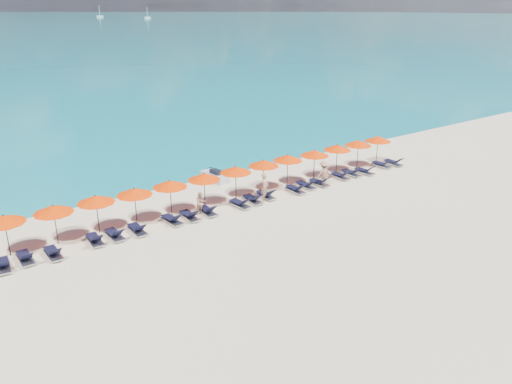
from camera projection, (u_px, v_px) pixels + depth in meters
ground at (286, 226)px, 28.90m from camera, size 1400.00×1400.00×0.00m
sailboat_near at (148, 17)px, 491.23m from camera, size 6.09×2.03×11.16m
sailboat_far at (100, 16)px, 543.14m from camera, size 6.70×2.23×12.29m
jetski at (215, 176)px, 36.32m from camera, size 1.17×2.42×0.83m
beachgoer_a at (265, 187)px, 32.36m from camera, size 0.82×0.77×1.89m
beachgoer_b at (201, 203)px, 30.28m from camera, size 0.74×0.47×1.45m
beachgoer_c at (324, 173)px, 35.09m from camera, size 1.24×0.72×1.81m
umbrella_0 at (4, 219)px, 24.81m from camera, size 2.10×2.10×2.28m
umbrella_1 at (53, 209)px, 26.03m from camera, size 2.10×2.10×2.28m
umbrella_2 at (96, 199)px, 27.37m from camera, size 2.10×2.10×2.28m
umbrella_3 at (134, 192)px, 28.49m from camera, size 2.10×2.10×2.28m
umbrella_4 at (170, 184)px, 29.73m from camera, size 2.10×2.10×2.28m
umbrella_5 at (204, 177)px, 30.96m from camera, size 2.10×2.10×2.28m
umbrella_6 at (236, 170)px, 32.30m from camera, size 2.10×2.10×2.28m
umbrella_7 at (264, 163)px, 33.64m from camera, size 2.10×2.10×2.28m
umbrella_8 at (288, 158)px, 34.82m from camera, size 2.10×2.10×2.28m
umbrella_9 at (315, 153)px, 35.96m from camera, size 2.10×2.10×2.28m
umbrella_10 at (337, 147)px, 37.36m from camera, size 2.10×2.10×2.28m
umbrella_11 at (359, 143)px, 38.59m from camera, size 2.10×2.10×2.28m
umbrella_12 at (378, 139)px, 39.77m from camera, size 2.10×2.10×2.28m
lounger_0 at (3, 265)px, 24.09m from camera, size 0.79×1.76×0.66m
lounger_1 at (25, 257)px, 24.81m from camera, size 0.62×1.70×0.66m
lounger_2 at (53, 253)px, 25.27m from camera, size 0.65×1.71×0.66m
lounger_3 at (95, 239)px, 26.72m from camera, size 0.72×1.73×0.66m
lounger_4 at (115, 234)px, 27.31m from camera, size 0.68×1.72×0.66m
lounger_5 at (137, 229)px, 27.94m from camera, size 0.65×1.71×0.66m
lounger_6 at (172, 219)px, 29.20m from camera, size 0.78×1.75×0.66m
lounger_7 at (190, 215)px, 29.77m from camera, size 0.62×1.70×0.66m
lounger_8 at (207, 210)px, 30.49m from camera, size 0.70×1.73×0.66m
lounger_9 at (240, 203)px, 31.58m from camera, size 0.79×1.75×0.66m
lounger_10 at (253, 199)px, 32.29m from camera, size 0.69×1.72×0.66m
lounger_11 at (266, 195)px, 33.05m from camera, size 0.67×1.72×0.66m
lounger_12 at (295, 189)px, 34.02m from camera, size 0.63×1.71×0.66m
lounger_13 at (306, 185)px, 34.84m from camera, size 0.68×1.72×0.66m
lounger_14 at (319, 182)px, 35.34m from camera, size 0.78×1.75×0.66m
lounger_15 at (340, 176)px, 36.74m from camera, size 0.71×1.73×0.66m
lounger_16 at (351, 173)px, 37.39m from camera, size 0.65×1.71×0.66m
lounger_17 at (365, 171)px, 37.78m from camera, size 0.76×1.74×0.66m
lounger_18 at (382, 164)px, 39.33m from camera, size 0.70×1.73×0.66m
lounger_19 at (394, 162)px, 39.82m from camera, size 0.67×1.72×0.66m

